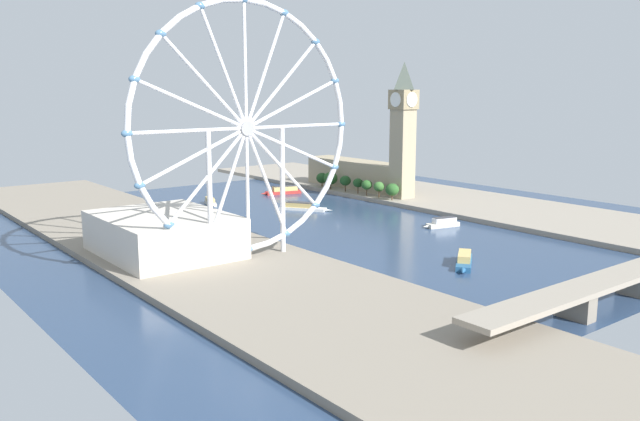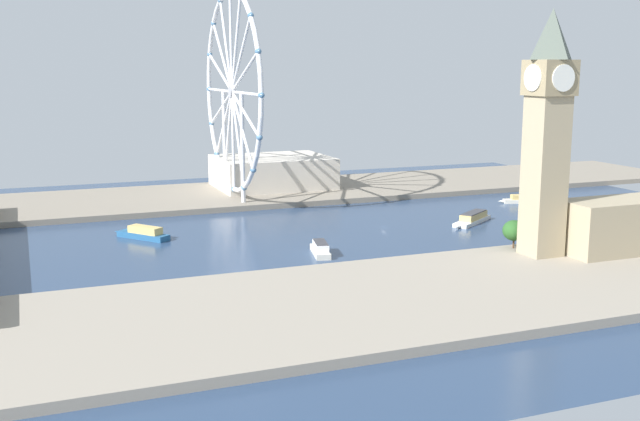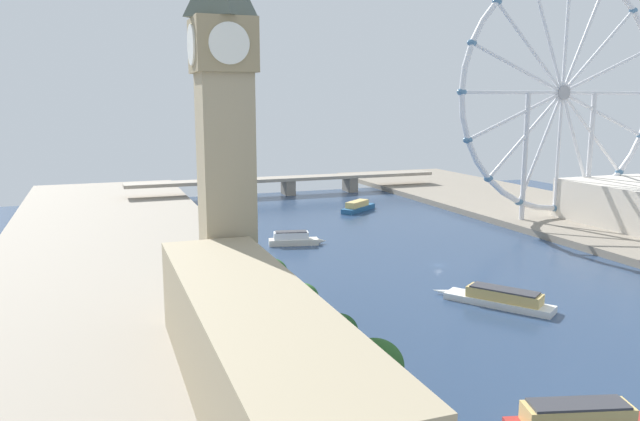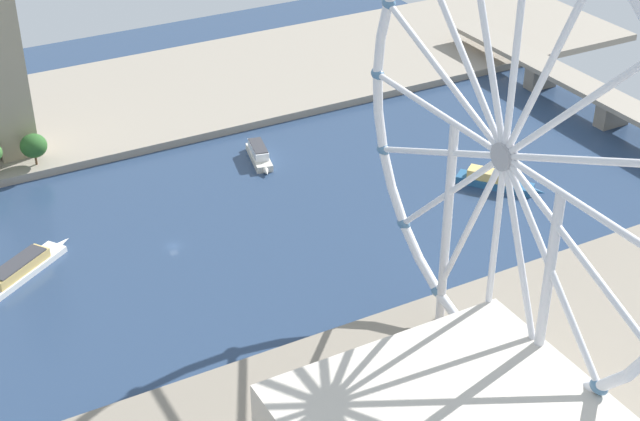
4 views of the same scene
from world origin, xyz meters
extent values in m
plane|color=navy|center=(0.00, 0.00, 0.00)|extent=(388.31, 388.31, 0.00)
cube|color=gray|center=(-109.16, 0.00, 1.50)|extent=(90.00, 520.00, 3.00)
cube|color=gray|center=(109.16, 0.00, 1.50)|extent=(90.00, 520.00, 3.00)
cube|color=tan|center=(-82.52, -28.15, 34.28)|extent=(13.22, 13.22, 62.57)
cube|color=#928260|center=(-82.52, -28.15, 72.30)|extent=(15.33, 15.33, 13.45)
pyramid|color=#4C564C|center=(-82.52, -28.15, 88.54)|extent=(13.88, 13.88, 19.04)
cylinder|color=white|center=(-82.52, -20.22, 72.30)|extent=(10.05, 0.50, 10.05)
cylinder|color=white|center=(-82.52, -36.08, 72.30)|extent=(10.05, 0.50, 10.05)
cylinder|color=white|center=(-74.59, -28.15, 72.30)|extent=(0.50, 10.05, 10.05)
cylinder|color=white|center=(-90.45, -28.15, 72.30)|extent=(0.50, 10.05, 10.05)
cylinder|color=#513823|center=(-69.17, -92.15, 4.95)|extent=(0.80, 0.80, 3.90)
cylinder|color=#513823|center=(-69.25, -74.60, 5.46)|extent=(0.80, 0.80, 4.93)
ellipsoid|color=#1E471E|center=(-69.25, -74.60, 11.26)|extent=(8.34, 8.34, 7.50)
cylinder|color=#513823|center=(-70.48, -61.55, 5.48)|extent=(0.80, 0.80, 4.96)
ellipsoid|color=#1E471E|center=(-70.48, -61.55, 10.95)|extent=(7.48, 7.48, 6.73)
cylinder|color=#513823|center=(-68.72, -49.98, 5.42)|extent=(0.80, 0.80, 4.84)
ellipsoid|color=#285623|center=(-68.72, -49.98, 10.96)|extent=(7.81, 7.81, 7.03)
cylinder|color=#513823|center=(-70.79, -39.18, 5.28)|extent=(0.80, 0.80, 4.56)
ellipsoid|color=#386B2D|center=(-70.79, -39.18, 10.71)|extent=(7.89, 7.89, 7.10)
cylinder|color=#513823|center=(-69.69, -24.63, 4.84)|extent=(0.80, 0.80, 3.67)
ellipsoid|color=#285623|center=(-69.69, -24.63, 10.46)|extent=(9.47, 9.47, 8.52)
torus|color=silver|center=(94.14, 49.17, 62.55)|extent=(113.24, 2.70, 113.24)
cylinder|color=#99999E|center=(94.14, 49.17, 62.55)|extent=(6.63, 3.00, 6.63)
cylinder|color=silver|center=(121.77, 49.17, 62.55)|extent=(55.27, 1.62, 1.62)
cylinder|color=silver|center=(119.67, 49.17, 73.13)|extent=(51.68, 1.62, 22.65)
cylinder|color=silver|center=(113.68, 49.17, 82.09)|extent=(40.23, 1.62, 40.23)
cylinder|color=silver|center=(104.71, 49.17, 88.09)|extent=(22.65, 1.62, 51.68)
cylinder|color=silver|center=(94.14, 49.17, 90.19)|extent=(1.62, 1.62, 55.27)
cylinder|color=silver|center=(83.56, 49.17, 88.09)|extent=(22.65, 1.62, 51.68)
cylinder|color=silver|center=(74.60, 49.17, 82.09)|extent=(40.23, 1.62, 40.23)
cylinder|color=silver|center=(68.61, 49.17, 73.13)|extent=(51.68, 1.62, 22.65)
cylinder|color=silver|center=(66.50, 49.17, 62.55)|extent=(55.27, 1.62, 1.62)
cylinder|color=silver|center=(68.61, 49.17, 51.98)|extent=(51.68, 1.62, 22.65)
cylinder|color=silver|center=(74.60, 49.17, 43.01)|extent=(40.23, 1.62, 40.23)
cylinder|color=silver|center=(83.56, 49.17, 37.02)|extent=(22.65, 1.62, 51.68)
cylinder|color=silver|center=(94.14, 49.17, 34.92)|extent=(1.62, 1.62, 55.27)
cylinder|color=silver|center=(104.71, 49.17, 37.02)|extent=(22.65, 1.62, 51.68)
cylinder|color=silver|center=(113.68, 49.17, 43.01)|extent=(40.23, 1.62, 40.23)
cylinder|color=silver|center=(119.67, 49.17, 51.98)|extent=(51.68, 1.62, 22.65)
ellipsoid|color=teal|center=(149.41, 49.17, 62.55)|extent=(4.80, 3.20, 3.20)
ellipsoid|color=teal|center=(145.20, 49.17, 83.70)|extent=(4.80, 3.20, 3.20)
ellipsoid|color=teal|center=(133.22, 49.17, 101.64)|extent=(4.80, 3.20, 3.20)
ellipsoid|color=teal|center=(115.29, 49.17, 113.62)|extent=(4.80, 3.20, 3.20)
ellipsoid|color=teal|center=(55.06, 49.17, 101.64)|extent=(4.80, 3.20, 3.20)
ellipsoid|color=teal|center=(43.07, 49.17, 83.70)|extent=(4.80, 3.20, 3.20)
ellipsoid|color=teal|center=(38.87, 49.17, 62.55)|extent=(4.80, 3.20, 3.20)
ellipsoid|color=teal|center=(43.07, 49.17, 41.40)|extent=(4.80, 3.20, 3.20)
ellipsoid|color=teal|center=(55.06, 49.17, 23.47)|extent=(4.80, 3.20, 3.20)
ellipsoid|color=teal|center=(72.99, 49.17, 11.49)|extent=(4.80, 3.20, 3.20)
ellipsoid|color=teal|center=(94.14, 49.17, 7.28)|extent=(4.80, 3.20, 3.20)
ellipsoid|color=teal|center=(115.29, 49.17, 11.49)|extent=(4.80, 3.20, 3.20)
ellipsoid|color=teal|center=(133.22, 49.17, 23.47)|extent=(4.80, 3.20, 3.20)
ellipsoid|color=teal|center=(145.20, 49.17, 41.40)|extent=(4.80, 3.20, 3.20)
cylinder|color=silver|center=(113.48, 49.17, 32.78)|extent=(2.40, 2.40, 59.55)
cylinder|color=silver|center=(74.79, 49.17, 32.78)|extent=(2.40, 2.40, 59.55)
cube|color=beige|center=(121.12, 17.30, 12.37)|extent=(53.86, 68.08, 18.74)
cube|color=beige|center=(30.72, -102.29, 1.06)|extent=(11.91, 21.33, 2.13)
cone|color=beige|center=(34.69, -90.93, 1.06)|extent=(3.24, 4.22, 2.13)
cube|color=#DBB766|center=(30.38, -103.27, 3.43)|extent=(9.03, 15.12, 2.60)
cube|color=#B22D28|center=(-36.17, -109.13, 1.21)|extent=(28.13, 13.61, 2.41)
cone|color=#B22D28|center=(-20.84, -113.45, 1.21)|extent=(5.40, 3.66, 2.41)
cube|color=#DBB766|center=(-37.49, -108.76, 4.10)|extent=(19.86, 10.37, 3.37)
cube|color=#38383D|center=(-37.49, -108.76, 6.02)|extent=(17.95, 9.61, 0.47)
cube|color=white|center=(-7.20, -45.05, 0.97)|extent=(23.63, 29.79, 1.95)
cone|color=white|center=(-17.45, -30.14, 0.97)|extent=(4.78, 5.72, 1.95)
cube|color=#DBB766|center=(-6.32, -46.33, 3.43)|extent=(16.99, 20.85, 2.95)
cube|color=#38383D|center=(-6.32, -46.33, 5.12)|extent=(15.55, 18.95, 0.44)
cube|color=beige|center=(-39.50, 48.87, 1.23)|extent=(21.12, 10.27, 2.46)
cone|color=beige|center=(-27.99, 46.23, 1.23)|extent=(4.11, 3.21, 2.46)
cube|color=white|center=(-40.49, 49.10, 3.91)|extent=(14.96, 7.98, 2.91)
cube|color=#38383D|center=(-40.49, 49.10, 5.55)|extent=(13.52, 7.44, 0.37)
cube|color=#235684|center=(17.71, 112.38, 1.28)|extent=(25.08, 21.47, 2.56)
cone|color=#235684|center=(29.95, 121.83, 1.28)|extent=(5.36, 4.95, 2.56)
cube|color=#DBB766|center=(16.66, 111.57, 4.13)|extent=(16.34, 14.39, 3.15)
camera|label=1|loc=(251.43, 302.79, 80.42)|focal=37.15mm
camera|label=2|loc=(-323.53, 160.91, 76.62)|focal=42.71mm
camera|label=3|loc=(-114.73, -186.90, 58.38)|focal=34.42mm
camera|label=4|loc=(244.98, -81.72, 163.90)|focal=53.97mm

